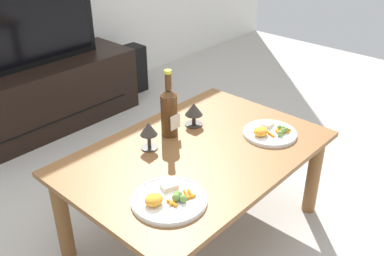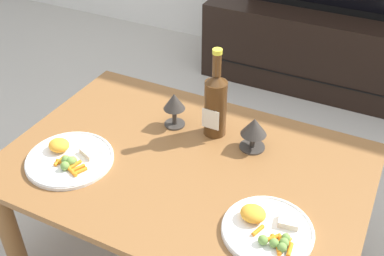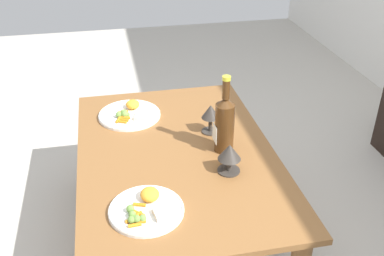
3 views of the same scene
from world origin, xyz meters
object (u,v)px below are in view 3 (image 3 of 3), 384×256
(dining_table, at_px, (177,167))
(goblet_left, at_px, (211,114))
(wine_bottle, at_px, (225,122))
(dinner_plate_right, at_px, (146,209))
(dinner_plate_left, at_px, (130,114))
(goblet_right, at_px, (229,154))

(dining_table, bearing_deg, goblet_left, 126.72)
(wine_bottle, distance_m, dinner_plate_right, 0.50)
(wine_bottle, xyz_separation_m, dinner_plate_left, (-0.37, -0.36, -0.12))
(dining_table, xyz_separation_m, goblet_left, (-0.13, 0.18, 0.17))
(goblet_left, bearing_deg, goblet_right, 0.00)
(goblet_left, distance_m, goblet_right, 0.31)
(dining_table, distance_m, wine_bottle, 0.29)
(goblet_left, xyz_separation_m, dinner_plate_left, (-0.22, -0.34, -0.08))
(wine_bottle, bearing_deg, dinner_plate_right, -48.12)
(wine_bottle, relative_size, dinner_plate_left, 1.14)
(wine_bottle, xyz_separation_m, goblet_right, (0.15, -0.02, -0.05))
(goblet_left, bearing_deg, dinner_plate_left, -122.57)
(wine_bottle, bearing_deg, dinner_plate_left, -135.73)
(goblet_right, height_order, dinner_plate_right, goblet_right)
(dinner_plate_left, bearing_deg, dining_table, 25.17)
(dinner_plate_right, bearing_deg, dining_table, 154.50)
(goblet_left, relative_size, goblet_right, 1.10)
(goblet_left, relative_size, dinner_plate_left, 0.46)
(goblet_left, height_order, goblet_right, goblet_left)
(dining_table, relative_size, wine_bottle, 3.58)
(goblet_left, xyz_separation_m, dinner_plate_right, (0.48, -0.34, -0.08))
(dining_table, height_order, dinner_plate_left, dinner_plate_left)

